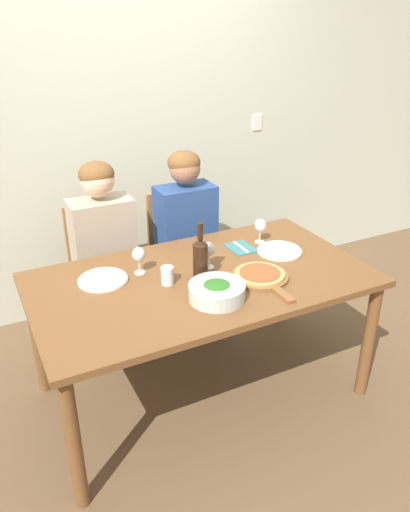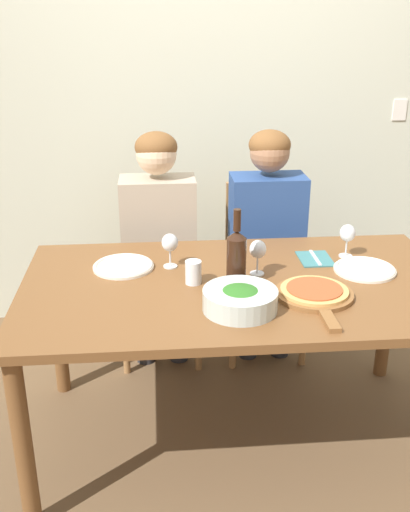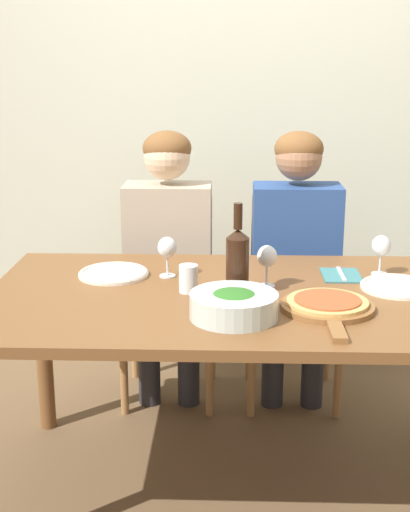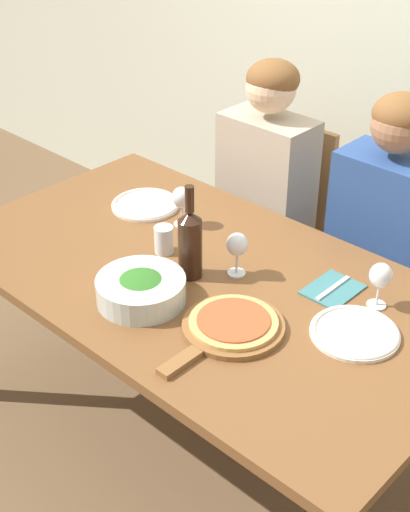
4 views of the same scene
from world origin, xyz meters
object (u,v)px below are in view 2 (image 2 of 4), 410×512
(dinner_plate_right, at_px, (365,269))
(water_tumbler, at_px, (193,272))
(wine_glass_left, at_px, (170,244))
(chair_right, at_px, (262,261))
(person_woman, at_px, (159,229))
(wine_glass_right, at_px, (347,235))
(person_man, at_px, (267,225))
(dinner_plate_left, at_px, (123,266))
(wine_glass_centre, at_px, (258,251))
(pizza_on_board, at_px, (315,293))
(fork_on_napkin, at_px, (315,259))
(broccoli_bowl, at_px, (240,300))
(chair_left, at_px, (160,265))
(wine_bottle, at_px, (236,257))

(dinner_plate_right, xyz_separation_m, water_tumbler, (-0.73, -0.06, 0.04))
(wine_glass_left, bearing_deg, chair_right, 50.68)
(chair_right, distance_m, person_woman, 0.62)
(dinner_plate_right, distance_m, wine_glass_right, 0.19)
(chair_right, bearing_deg, person_man, -90.00)
(dinner_plate_left, bearing_deg, person_woman, 73.17)
(dinner_plate_left, height_order, wine_glass_centre, wine_glass_centre)
(dinner_plate_left, distance_m, pizza_on_board, 0.82)
(fork_on_napkin, bearing_deg, broccoli_bowl, -131.72)
(chair_left, xyz_separation_m, pizza_on_board, (0.59, -0.98, 0.27))
(wine_glass_left, relative_size, water_tumbler, 1.58)
(person_man, bearing_deg, wine_glass_right, -60.91)
(pizza_on_board, bearing_deg, dinner_plate_left, 154.93)
(chair_left, height_order, wine_glass_left, chair_left)
(chair_right, distance_m, wine_bottle, 0.97)
(dinner_plate_right, bearing_deg, person_woman, 143.18)
(chair_left, distance_m, wine_glass_centre, 0.92)
(person_man, height_order, pizza_on_board, person_man)
(dinner_plate_right, distance_m, fork_on_napkin, 0.23)
(chair_right, distance_m, water_tumbler, 0.97)
(wine_glass_right, distance_m, fork_on_napkin, 0.18)
(wine_bottle, relative_size, pizza_on_board, 0.73)
(chair_right, xyz_separation_m, broccoli_bowl, (-0.28, -1.06, 0.30))
(dinner_plate_left, distance_m, dinner_plate_right, 1.02)
(wine_bottle, distance_m, wine_glass_centre, 0.15)
(person_woman, bearing_deg, chair_right, 11.00)
(chair_left, relative_size, fork_on_napkin, 5.12)
(chair_left, distance_m, broccoli_bowl, 1.13)
(chair_left, height_order, water_tumbler, chair_left)
(water_tumbler, xyz_separation_m, fork_on_napkin, (0.55, 0.20, -0.04))
(dinner_plate_right, relative_size, wine_glass_left, 1.72)
(dinner_plate_left, bearing_deg, wine_glass_centre, -11.52)
(dinner_plate_right, bearing_deg, wine_glass_right, 100.53)
(broccoli_bowl, bearing_deg, dinner_plate_left, 136.13)
(dinner_plate_left, relative_size, wine_glass_right, 1.72)
(person_man, bearing_deg, wine_glass_left, -134.70)
(dinner_plate_left, bearing_deg, wine_glass_right, 2.58)
(chair_left, bearing_deg, water_tumbler, -80.85)
(broccoli_bowl, xyz_separation_m, wine_glass_left, (-0.24, 0.42, 0.06))
(chair_right, height_order, person_woman, person_woman)
(wine_bottle, xyz_separation_m, dinner_plate_right, (0.56, 0.10, -0.12))
(person_woman, distance_m, wine_bottle, 0.81)
(dinner_plate_right, distance_m, water_tumbler, 0.73)
(dinner_plate_right, bearing_deg, wine_glass_centre, 178.91)
(broccoli_bowl, height_order, wine_glass_centre, wine_glass_centre)
(dinner_plate_left, xyz_separation_m, wine_glass_left, (0.20, -0.00, 0.10))
(chair_left, relative_size, broccoli_bowl, 3.33)
(pizza_on_board, bearing_deg, person_man, 91.44)
(person_woman, bearing_deg, wine_glass_centre, -57.70)
(water_tumbler, relative_size, fork_on_napkin, 0.53)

